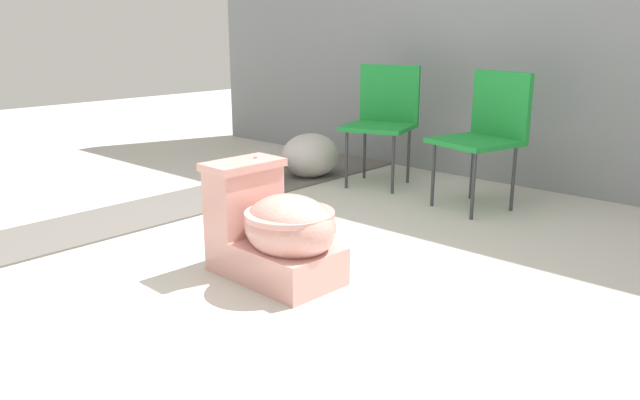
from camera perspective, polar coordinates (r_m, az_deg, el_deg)
The scene contains 7 objects.
ground_plane at distance 2.84m, azimuth -6.73°, elevation -7.16°, with size 14.00×14.00×0.00m, color beige.
gravel_strip at distance 4.05m, azimuth -12.86°, elevation -0.42°, with size 0.56×8.00×0.01m, color #605B56.
toilet at distance 2.77m, azimuth -4.12°, elevation -2.82°, with size 0.65×0.41×0.52m.
folding_chair_left at distance 4.48m, azimuth 5.88°, elevation 8.00°, with size 0.55×0.55×0.83m.
folding_chair_middle at distance 3.97m, azimuth 15.08°, elevation 6.60°, with size 0.54×0.54×0.83m.
boulder_near at distance 4.48m, azimuth -5.11°, elevation 2.54°, with size 0.29×0.24×0.18m, color #B7B2AD.
boulder_far at distance 4.68m, azimuth -0.89°, elevation 4.09°, with size 0.46×0.40×0.33m, color #B7B2AD.
Camera 1 is at (2.00, -1.70, 1.09)m, focal length 35.00 mm.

